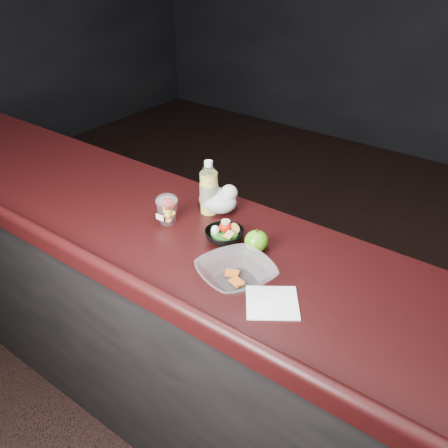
{
  "coord_description": "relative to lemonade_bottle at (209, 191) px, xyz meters",
  "views": [
    {
      "loc": [
        1.0,
        -0.89,
        2.03
      ],
      "look_at": [
        0.07,
        0.33,
        1.1
      ],
      "focal_mm": 40.0,
      "sensor_mm": 36.0,
      "label": 1
    }
  ],
  "objects": [
    {
      "name": "takeout_bowl",
      "position": [
        0.36,
        -0.3,
        -0.06
      ],
      "size": [
        0.32,
        0.32,
        0.06
      ],
      "rotation": [
        0.0,
        0.0,
        -0.38
      ],
      "color": "silver",
      "rests_on": "counter"
    },
    {
      "name": "counter",
      "position": [
        0.12,
        -0.18,
        -0.6
      ],
      "size": [
        4.06,
        0.71,
        1.02
      ],
      "color": "black",
      "rests_on": "ground"
    },
    {
      "name": "plastic_bag",
      "position": [
        0.03,
        0.03,
        -0.04
      ],
      "size": [
        0.16,
        0.13,
        0.12
      ],
      "color": "silver",
      "rests_on": "counter"
    },
    {
      "name": "room_shell",
      "position": [
        0.12,
        -0.48,
        0.72
      ],
      "size": [
        8.0,
        8.0,
        8.0
      ],
      "color": "black",
      "rests_on": "ground"
    },
    {
      "name": "paper_napkin",
      "position": [
        0.51,
        -0.33,
        -0.09
      ],
      "size": [
        0.22,
        0.22,
        0.0
      ],
      "primitive_type": "cube",
      "rotation": [
        0.0,
        0.0,
        0.63
      ],
      "color": "white",
      "rests_on": "counter"
    },
    {
      "name": "fruit_cup",
      "position": [
        -0.08,
        -0.17,
        -0.03
      ],
      "size": [
        0.09,
        0.09,
        0.12
      ],
      "color": "white",
      "rests_on": "counter"
    },
    {
      "name": "green_apple",
      "position": [
        0.31,
        -0.12,
        -0.05
      ],
      "size": [
        0.09,
        0.09,
        0.09
      ],
      "color": "#227A0E",
      "rests_on": "counter"
    },
    {
      "name": "lemonade_bottle",
      "position": [
        0.0,
        0.0,
        0.0
      ],
      "size": [
        0.07,
        0.07,
        0.22
      ],
      "color": "gold",
      "rests_on": "counter"
    },
    {
      "name": "snack_bowl",
      "position": [
        0.18,
        -0.14,
        -0.07
      ],
      "size": [
        0.18,
        0.18,
        0.08
      ],
      "rotation": [
        0.0,
        0.0,
        0.24
      ],
      "color": "black",
      "rests_on": "counter"
    }
  ]
}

